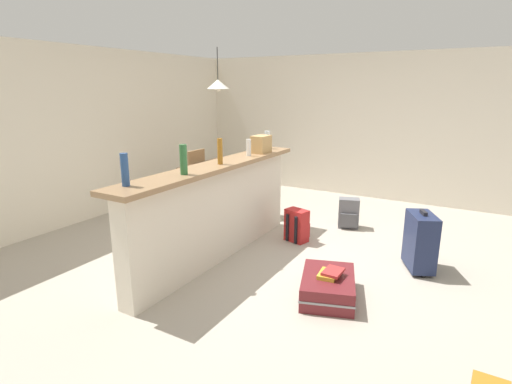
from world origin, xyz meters
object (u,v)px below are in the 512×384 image
Objects in this scene: dining_chair_far_side at (192,174)px; backpack_red at (297,226)px; suitcase_flat_maroon at (328,286)px; bottle_blue at (125,170)px; bottle_amber at (220,151)px; dining_chair_near_partition at (246,184)px; bottle_clear at (267,140)px; bottle_green at (184,160)px; pendant_lamp at (218,84)px; book_stack at (330,273)px; bottle_white at (249,148)px; grocery_bag at (261,144)px; suitcase_upright_navy at (420,241)px; backpack_grey at (349,214)px; dining_table at (219,170)px.

dining_chair_far_side is 2.36m from backpack_red.
bottle_blue is at bearing 123.42° from suitcase_flat_maroon.
bottle_amber is 0.31× the size of dining_chair_near_partition.
bottle_clear is at bearing -101.31° from dining_chair_far_side.
bottle_green reaches higher than suitcase_flat_maroon.
bottle_green reaches higher than dining_chair_far_side.
pendant_lamp is 1.53× the size of backpack_red.
bottle_green is at bearing 104.43° from book_stack.
bottle_clear is at bearing 8.45° from bottle_white.
bottle_white is 0.23× the size of suitcase_flat_maroon.
book_stack is at bearing -130.06° from grocery_bag.
dining_chair_far_side is (1.60, 1.71, -0.74)m from bottle_amber.
book_stack is (-1.07, 0.62, -0.08)m from suitcase_upright_navy.
bottle_amber is 0.44× the size of pendant_lamp.
bottle_clear is 1.26m from backpack_red.
backpack_red is at bearing 153.38° from backpack_grey.
bottle_green is at bearing -179.24° from bottle_white.
bottle_green reaches higher than grocery_bag.
bottle_amber is 2.26m from backpack_grey.
book_stack is at bearing -125.77° from pendant_lamp.
dining_chair_near_partition is 2.61m from suitcase_flat_maroon.
dining_chair_near_partition reaches higher than book_stack.
bottle_amber is at bearing 151.77° from backpack_grey.
book_stack reaches higher than suitcase_flat_maroon.
pendant_lamp reaches higher than suitcase_upright_navy.
dining_chair_near_partition reaches higher than suitcase_flat_maroon.
bottle_green is at bearing 161.30° from backpack_red.
grocery_bag reaches higher than book_stack.
pendant_lamp is 3.57m from suitcase_flat_maroon.
book_stack is (0.97, -1.51, -1.00)m from bottle_blue.
pendant_lamp is at bearing 75.49° from bottle_clear.
bottle_clear is (1.28, 0.11, -0.02)m from bottle_amber.
backpack_grey is 1.72× the size of book_stack.
bottle_clear is 0.37× the size of pendant_lamp.
bottle_green is 0.26× the size of dining_table.
backpack_red is (-0.53, -1.09, -0.31)m from dining_chair_near_partition.
bottle_amber is 1.09× the size of grocery_bag.
bottle_green reaches higher than bottle_blue.
bottle_white is at bearing 119.44° from backpack_red.
bottle_green is 2.76m from backpack_grey.
bottle_amber reaches higher than dining_chair_far_side.
suitcase_flat_maroon is (-1.16, -1.38, -1.11)m from grocery_bag.
grocery_bag reaches higher than dining_table.
book_stack is at bearing -120.92° from dining_chair_far_side.
bottle_clear is 0.26× the size of dining_chair_far_side.
suitcase_upright_navy is (2.04, -2.14, -0.92)m from bottle_blue.
dining_table is at bearing 95.41° from backpack_grey.
backpack_red is 1.72× the size of book_stack.
dining_chair_far_side is 3.62m from suitcase_flat_maroon.
bottle_blue reaches higher than dining_chair_far_side.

